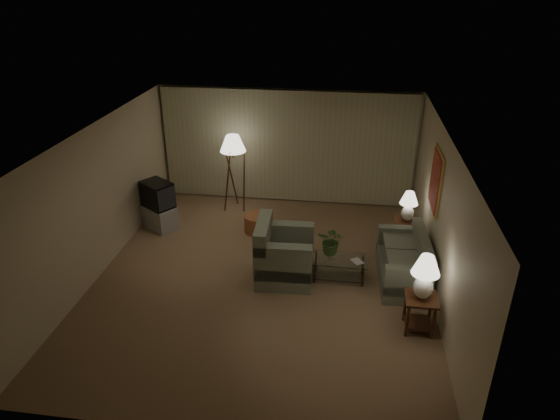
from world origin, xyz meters
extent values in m
plane|color=olive|center=(0.00, 0.00, 0.00)|extent=(7.00, 7.00, 0.00)
cube|color=beige|center=(0.00, 3.50, 1.35)|extent=(6.00, 0.04, 2.70)
cube|color=beige|center=(-3.00, 0.00, 1.35)|extent=(0.04, 7.00, 2.70)
cube|color=beige|center=(3.00, 0.00, 1.35)|extent=(0.04, 7.00, 2.70)
cube|color=white|center=(0.00, 0.00, 2.70)|extent=(6.00, 7.00, 0.04)
cube|color=#BDBD93|center=(0.00, 3.42, 1.35)|extent=(5.85, 0.12, 2.65)
cube|color=gold|center=(2.98, 0.80, 1.75)|extent=(0.03, 0.90, 1.10)
cube|color=maroon|center=(2.95, 0.80, 1.75)|extent=(0.02, 0.80, 1.00)
cube|color=gray|center=(2.50, 0.23, 0.19)|extent=(1.67, 0.93, 0.37)
cube|color=gray|center=(0.40, 0.04, 0.23)|extent=(1.14, 1.09, 0.47)
cube|color=#331C0E|center=(2.65, -1.12, 0.58)|extent=(0.49, 0.49, 0.04)
cube|color=#331C0E|center=(2.65, -1.12, 0.12)|extent=(0.42, 0.42, 0.02)
cylinder|color=#331C0E|center=(2.46, -1.31, 0.28)|extent=(0.05, 0.05, 0.56)
cylinder|color=#331C0E|center=(2.46, -0.92, 0.28)|extent=(0.05, 0.05, 0.56)
cylinder|color=#331C0E|center=(2.84, -1.31, 0.28)|extent=(0.05, 0.05, 0.56)
cylinder|color=#331C0E|center=(2.84, -0.92, 0.28)|extent=(0.05, 0.05, 0.56)
cube|color=#331C0E|center=(2.65, 1.48, 0.58)|extent=(0.50, 0.42, 0.04)
cube|color=#331C0E|center=(2.65, 1.48, 0.12)|extent=(0.43, 0.36, 0.02)
cylinder|color=#331C0E|center=(2.45, 1.32, 0.28)|extent=(0.05, 0.05, 0.56)
cylinder|color=#331C0E|center=(2.45, 1.65, 0.28)|extent=(0.05, 0.05, 0.56)
cylinder|color=#331C0E|center=(2.85, 1.32, 0.28)|extent=(0.05, 0.05, 0.56)
cylinder|color=#331C0E|center=(2.85, 1.65, 0.28)|extent=(0.05, 0.05, 0.56)
ellipsoid|color=white|center=(2.65, -1.12, 0.79)|extent=(0.30, 0.30, 0.37)
cylinder|color=white|center=(2.65, -1.12, 1.02)|extent=(0.03, 0.03, 0.09)
cone|color=silver|center=(2.65, -1.12, 1.19)|extent=(0.43, 0.43, 0.30)
ellipsoid|color=white|center=(2.65, 1.48, 0.76)|extent=(0.25, 0.25, 0.31)
cylinder|color=white|center=(2.65, 1.48, 0.95)|extent=(0.03, 0.03, 0.07)
cone|color=silver|center=(2.65, 1.48, 1.09)|extent=(0.36, 0.36, 0.25)
cube|color=silver|center=(1.37, 0.13, 0.41)|extent=(1.00, 0.54, 0.02)
cube|color=silver|center=(1.37, 0.13, 0.10)|extent=(0.93, 0.47, 0.01)
cylinder|color=#402B19|center=(0.94, -0.07, 0.20)|extent=(0.04, 0.04, 0.40)
cylinder|color=#402B19|center=(0.94, 0.34, 0.20)|extent=(0.04, 0.04, 0.40)
cylinder|color=#402B19|center=(1.80, -0.07, 0.20)|extent=(0.04, 0.04, 0.40)
cylinder|color=#402B19|center=(1.80, 0.34, 0.20)|extent=(0.04, 0.04, 0.40)
cube|color=#9A9A9C|center=(-2.55, 1.61, 0.25)|extent=(1.18, 1.17, 0.50)
cube|color=black|center=(-2.55, 1.61, 0.78)|extent=(1.09, 1.08, 0.56)
cylinder|color=#331C0E|center=(-1.13, 2.76, 1.40)|extent=(0.04, 0.04, 0.26)
cone|color=silver|center=(-1.13, 2.76, 1.61)|extent=(0.58, 0.58, 0.36)
cylinder|color=#9B5A34|center=(-0.41, 1.72, 0.19)|extent=(0.62, 0.62, 0.38)
imported|color=silver|center=(1.22, 0.13, 0.50)|extent=(0.20, 0.20, 0.16)
imported|color=#43692F|center=(1.22, 0.13, 0.84)|extent=(0.57, 0.53, 0.53)
imported|color=olive|center=(1.62, 0.03, 0.42)|extent=(0.26, 0.28, 0.02)
camera|label=1|loc=(1.38, -7.59, 5.13)|focal=32.00mm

